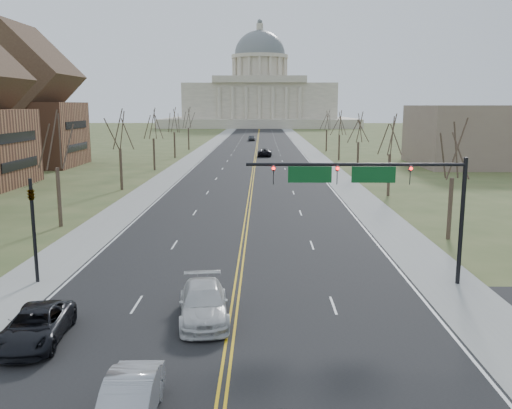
{
  "coord_description": "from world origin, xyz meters",
  "views": [
    {
      "loc": [
        1.39,
        -16.09,
        9.98
      ],
      "look_at": [
        0.94,
        22.01,
        3.0
      ],
      "focal_mm": 38.0,
      "sensor_mm": 36.0,
      "label": 1
    }
  ],
  "objects_px": {
    "car_sb_outer_lead": "(36,326)",
    "car_far_nb": "(265,152)",
    "car_sb_inner_second": "(204,303)",
    "signal_left": "(33,219)",
    "signal_mast": "(372,183)",
    "car_sb_inner_lead": "(129,403)",
    "car_far_sb": "(252,138)"
  },
  "relations": [
    {
      "from": "car_sb_outer_lead",
      "to": "car_far_nb",
      "type": "relative_size",
      "value": 0.91
    },
    {
      "from": "signal_left",
      "to": "car_far_nb",
      "type": "height_order",
      "value": "signal_left"
    },
    {
      "from": "signal_mast",
      "to": "car_sb_outer_lead",
      "type": "height_order",
      "value": "signal_mast"
    },
    {
      "from": "signal_mast",
      "to": "signal_left",
      "type": "height_order",
      "value": "signal_mast"
    },
    {
      "from": "car_sb_inner_second",
      "to": "car_far_nb",
      "type": "xyz_separation_m",
      "value": [
        3.22,
        83.7,
        -0.02
      ]
    },
    {
      "from": "signal_mast",
      "to": "car_sb_inner_lead",
      "type": "relative_size",
      "value": 2.64
    },
    {
      "from": "signal_left",
      "to": "car_sb_inner_second",
      "type": "xyz_separation_m",
      "value": [
        10.13,
        -5.38,
        -2.9
      ]
    },
    {
      "from": "signal_mast",
      "to": "car_sb_outer_lead",
      "type": "distance_m",
      "value": 18.32
    },
    {
      "from": "car_sb_inner_second",
      "to": "car_far_nb",
      "type": "bearing_deg",
      "value": 80.51
    },
    {
      "from": "signal_mast",
      "to": "car_sb_inner_second",
      "type": "distance_m",
      "value": 11.45
    },
    {
      "from": "car_sb_inner_second",
      "to": "signal_left",
      "type": "bearing_deg",
      "value": 144.74
    },
    {
      "from": "car_sb_inner_lead",
      "to": "car_sb_outer_lead",
      "type": "bearing_deg",
      "value": 130.45
    },
    {
      "from": "signal_mast",
      "to": "car_far_sb",
      "type": "xyz_separation_m",
      "value": [
        -9.17,
        126.17,
        -4.94
      ]
    },
    {
      "from": "signal_mast",
      "to": "car_sb_inner_lead",
      "type": "height_order",
      "value": "signal_mast"
    },
    {
      "from": "car_far_nb",
      "to": "car_far_sb",
      "type": "xyz_separation_m",
      "value": [
        -3.59,
        47.85,
        0.03
      ]
    },
    {
      "from": "signal_mast",
      "to": "signal_left",
      "type": "bearing_deg",
      "value": 180.0
    },
    {
      "from": "car_far_nb",
      "to": "car_far_sb",
      "type": "bearing_deg",
      "value": -82.75
    },
    {
      "from": "car_sb_inner_second",
      "to": "car_far_sb",
      "type": "height_order",
      "value": "car_far_sb"
    },
    {
      "from": "car_sb_outer_lead",
      "to": "car_far_sb",
      "type": "bearing_deg",
      "value": 82.56
    },
    {
      "from": "car_sb_inner_lead",
      "to": "car_far_nb",
      "type": "relative_size",
      "value": 0.82
    },
    {
      "from": "signal_left",
      "to": "car_sb_inner_lead",
      "type": "relative_size",
      "value": 1.3
    },
    {
      "from": "car_far_sb",
      "to": "signal_mast",
      "type": "bearing_deg",
      "value": -88.61
    },
    {
      "from": "car_far_nb",
      "to": "signal_mast",
      "type": "bearing_deg",
      "value": 97.04
    },
    {
      "from": "car_sb_inner_second",
      "to": "car_far_sb",
      "type": "bearing_deg",
      "value": 82.88
    },
    {
      "from": "car_sb_inner_lead",
      "to": "signal_left",
      "type": "bearing_deg",
      "value": 120.23
    },
    {
      "from": "car_sb_outer_lead",
      "to": "car_sb_inner_second",
      "type": "xyz_separation_m",
      "value": [
        6.91,
        2.57,
        0.09
      ]
    },
    {
      "from": "signal_mast",
      "to": "car_far_sb",
      "type": "distance_m",
      "value": 126.6
    },
    {
      "from": "signal_mast",
      "to": "car_far_nb",
      "type": "distance_m",
      "value": 78.68
    },
    {
      "from": "signal_left",
      "to": "car_sb_outer_lead",
      "type": "distance_m",
      "value": 9.08
    },
    {
      "from": "car_sb_outer_lead",
      "to": "car_sb_inner_second",
      "type": "bearing_deg",
      "value": 15.73
    },
    {
      "from": "car_sb_outer_lead",
      "to": "signal_left",
      "type": "bearing_deg",
      "value": 107.45
    },
    {
      "from": "car_sb_outer_lead",
      "to": "car_far_nb",
      "type": "height_order",
      "value": "car_far_nb"
    }
  ]
}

